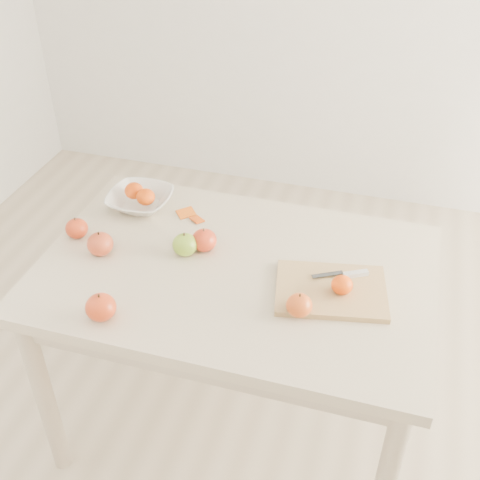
# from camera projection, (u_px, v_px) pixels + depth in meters

# --- Properties ---
(ground) EXTENTS (3.50, 3.50, 0.00)m
(ground) POSITION_uv_depth(u_px,v_px,m) (236.00, 421.00, 2.28)
(ground) COLOR #C6B293
(ground) RESTS_ON ground
(table) EXTENTS (1.20, 0.80, 0.75)m
(table) POSITION_uv_depth(u_px,v_px,m) (236.00, 292.00, 1.89)
(table) COLOR beige
(table) RESTS_ON ground
(cutting_board) EXTENTS (0.36, 0.29, 0.02)m
(cutting_board) POSITION_uv_depth(u_px,v_px,m) (331.00, 290.00, 1.74)
(cutting_board) COLOR tan
(cutting_board) RESTS_ON table
(board_tangerine) EXTENTS (0.06, 0.06, 0.05)m
(board_tangerine) POSITION_uv_depth(u_px,v_px,m) (342.00, 285.00, 1.70)
(board_tangerine) COLOR #E94008
(board_tangerine) RESTS_ON cutting_board
(fruit_bowl) EXTENTS (0.22, 0.22, 0.05)m
(fruit_bowl) POSITION_uv_depth(u_px,v_px,m) (140.00, 200.00, 2.09)
(fruit_bowl) COLOR white
(fruit_bowl) RESTS_ON table
(bowl_tangerine_near) EXTENTS (0.07, 0.07, 0.06)m
(bowl_tangerine_near) POSITION_uv_depth(u_px,v_px,m) (134.00, 191.00, 2.09)
(bowl_tangerine_near) COLOR #C73A07
(bowl_tangerine_near) RESTS_ON fruit_bowl
(bowl_tangerine_far) EXTENTS (0.06, 0.06, 0.06)m
(bowl_tangerine_far) POSITION_uv_depth(u_px,v_px,m) (146.00, 197.00, 2.06)
(bowl_tangerine_far) COLOR #D94507
(bowl_tangerine_far) RESTS_ON fruit_bowl
(orange_peel_a) EXTENTS (0.07, 0.07, 0.01)m
(orange_peel_a) POSITION_uv_depth(u_px,v_px,m) (186.00, 214.00, 2.07)
(orange_peel_a) COLOR #CD540E
(orange_peel_a) RESTS_ON table
(orange_peel_b) EXTENTS (0.06, 0.05, 0.01)m
(orange_peel_b) POSITION_uv_depth(u_px,v_px,m) (197.00, 220.00, 2.04)
(orange_peel_b) COLOR #C3460D
(orange_peel_b) RESTS_ON table
(paring_knife) EXTENTS (0.16, 0.08, 0.01)m
(paring_knife) POSITION_uv_depth(u_px,v_px,m) (351.00, 274.00, 1.77)
(paring_knife) COLOR silver
(paring_knife) RESTS_ON cutting_board
(apple_green) EXTENTS (0.08, 0.08, 0.07)m
(apple_green) POSITION_uv_depth(u_px,v_px,m) (185.00, 245.00, 1.87)
(apple_green) COLOR #5D931D
(apple_green) RESTS_ON table
(apple_red_b) EXTENTS (0.08, 0.08, 0.07)m
(apple_red_b) POSITION_uv_depth(u_px,v_px,m) (100.00, 244.00, 1.87)
(apple_red_b) COLOR #9E0F14
(apple_red_b) RESTS_ON table
(apple_red_a) EXTENTS (0.08, 0.08, 0.07)m
(apple_red_a) POSITION_uv_depth(u_px,v_px,m) (204.00, 240.00, 1.89)
(apple_red_a) COLOR #961305
(apple_red_a) RESTS_ON table
(apple_red_e) EXTENTS (0.07, 0.07, 0.07)m
(apple_red_e) POSITION_uv_depth(u_px,v_px,m) (299.00, 305.00, 1.65)
(apple_red_e) COLOR #9D2716
(apple_red_e) RESTS_ON table
(apple_red_d) EXTENTS (0.07, 0.07, 0.07)m
(apple_red_d) POSITION_uv_depth(u_px,v_px,m) (77.00, 228.00, 1.95)
(apple_red_d) COLOR #9C1306
(apple_red_d) RESTS_ON table
(apple_red_c) EXTENTS (0.08, 0.08, 0.08)m
(apple_red_c) POSITION_uv_depth(u_px,v_px,m) (101.00, 307.00, 1.64)
(apple_red_c) COLOR maroon
(apple_red_c) RESTS_ON table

